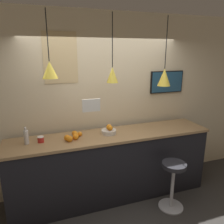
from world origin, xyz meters
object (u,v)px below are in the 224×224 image
(juice_bottle, at_px, (26,137))
(spread_jar, at_px, (41,139))
(bar_stool, at_px, (173,177))
(fruit_bowl, at_px, (109,130))
(mounted_tv, at_px, (167,82))

(juice_bottle, bearing_deg, spread_jar, 0.00)
(bar_stool, distance_m, fruit_bowl, 1.18)
(fruit_bowl, height_order, mounted_tv, mounted_tv)
(spread_jar, height_order, mounted_tv, mounted_tv)
(juice_bottle, distance_m, mounted_tv, 2.48)
(fruit_bowl, distance_m, spread_jar, 1.00)
(fruit_bowl, relative_size, spread_jar, 2.58)
(juice_bottle, relative_size, mounted_tv, 0.38)
(juice_bottle, bearing_deg, bar_stool, -16.82)
(bar_stool, bearing_deg, spread_jar, 161.58)
(mounted_tv, bearing_deg, spread_jar, -170.98)
(fruit_bowl, bearing_deg, bar_stool, -36.84)
(spread_jar, xyz_separation_m, mounted_tv, (2.19, 0.35, 0.66))
(fruit_bowl, distance_m, mounted_tv, 1.40)
(spread_jar, distance_m, mounted_tv, 2.32)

